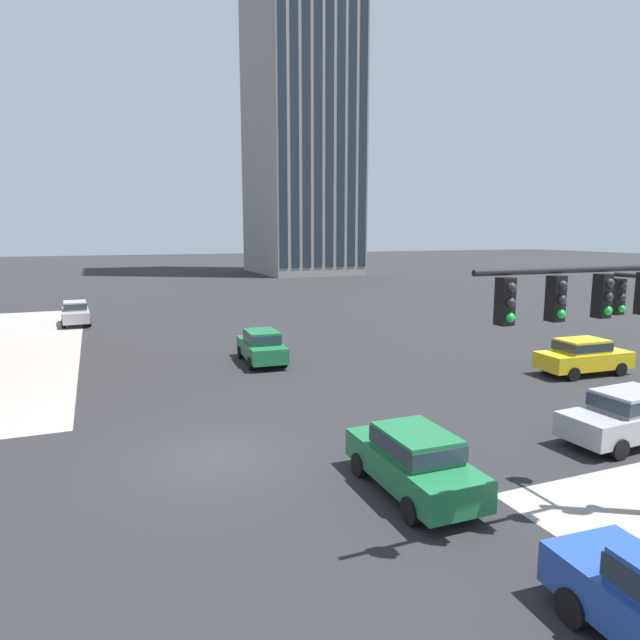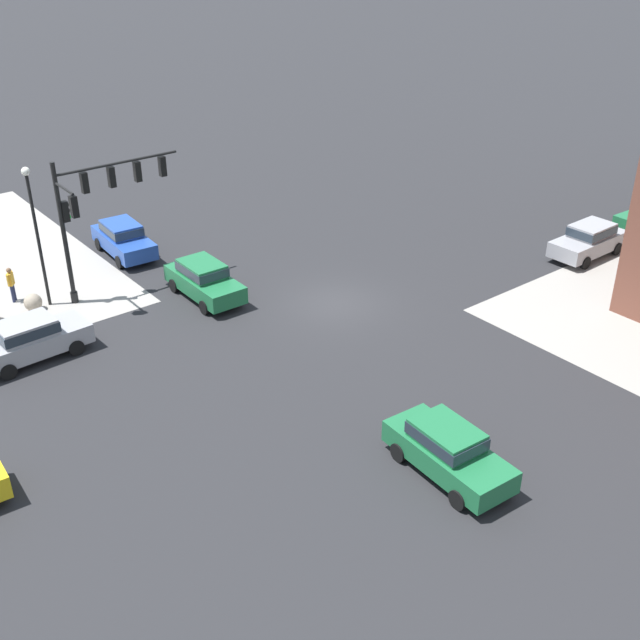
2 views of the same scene
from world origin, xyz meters
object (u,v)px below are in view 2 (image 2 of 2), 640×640
street_lamp_corner_near (35,223)px  pedestrian_at_curb (11,282)px  car_main_northbound_far (204,279)px  car_cross_eastbound (448,449)px  bollard_sphere_curb_a (33,302)px  traffic_signal_main (93,203)px  car_main_mid (589,239)px  car_cross_westbound (30,338)px  car_main_northbound_near (123,238)px

street_lamp_corner_near → pedestrian_at_curb: bearing=-49.1°
pedestrian_at_curb → car_main_northbound_far: size_ratio=0.37×
car_main_northbound_far → car_cross_eastbound: 15.33m
bollard_sphere_curb_a → car_main_northbound_far: 7.47m
traffic_signal_main → pedestrian_at_curb: traffic_signal_main is taller
traffic_signal_main → car_main_mid: size_ratio=1.45×
car_main_northbound_far → car_main_mid: 19.23m
traffic_signal_main → street_lamp_corner_near: bearing=-14.6°
car_cross_westbound → pedestrian_at_curb: bearing=-102.1°
bollard_sphere_curb_a → car_main_northbound_far: car_main_northbound_far is taller
traffic_signal_main → car_main_mid: (-20.88, 11.04, -3.46)m
car_main_northbound_far → car_cross_westbound: 8.08m
pedestrian_at_curb → car_cross_westbound: car_cross_westbound is taller
traffic_signal_main → car_cross_eastbound: traffic_signal_main is taller
traffic_signal_main → car_cross_westbound: size_ratio=1.44×
car_cross_westbound → car_cross_eastbound: bearing=117.1°
traffic_signal_main → car_main_northbound_near: size_ratio=1.43×
car_cross_eastbound → car_main_mid: same height
street_lamp_corner_near → car_cross_westbound: street_lamp_corner_near is taller
pedestrian_at_curb → car_cross_eastbound: car_cross_eastbound is taller
traffic_signal_main → pedestrian_at_curb: (3.52, -1.92, -3.44)m
car_cross_westbound → car_main_northbound_near: bearing=-136.1°
traffic_signal_main → pedestrian_at_curb: size_ratio=3.92×
car_cross_eastbound → car_main_mid: 19.36m
bollard_sphere_curb_a → car_main_mid: size_ratio=0.18×
street_lamp_corner_near → car_main_northbound_far: size_ratio=1.43×
bollard_sphere_curb_a → street_lamp_corner_near: 3.56m
car_main_northbound_near → pedestrian_at_curb: bearing=15.3°
pedestrian_at_curb → street_lamp_corner_near: size_ratio=0.26×
car_main_northbound_near → car_cross_westbound: (7.38, 7.09, 0.00)m
car_main_mid → traffic_signal_main: bearing=-27.9°
bollard_sphere_curb_a → street_lamp_corner_near: size_ratio=0.12×
car_cross_westbound → car_main_mid: 26.65m
traffic_signal_main → car_cross_westbound: bearing=36.6°
bollard_sphere_curb_a → car_cross_eastbound: bearing=107.9°
car_cross_eastbound → car_main_mid: (-17.93, -7.31, 0.00)m
pedestrian_at_curb → street_lamp_corner_near: bearing=130.9°
car_main_northbound_near → car_main_northbound_far: 6.69m
bollard_sphere_curb_a → car_cross_eastbound: 19.84m
car_cross_westbound → car_main_mid: same height
street_lamp_corner_near → car_main_northbound_far: 7.46m
street_lamp_corner_near → car_cross_eastbound: size_ratio=1.40×
car_main_mid → car_cross_eastbound: bearing=22.2°
car_main_northbound_far → street_lamp_corner_near: bearing=-32.2°
car_main_northbound_far → car_cross_westbound: bearing=3.1°
car_cross_eastbound → pedestrian_at_curb: bearing=-72.3°
street_lamp_corner_near → car_cross_westbound: bearing=61.0°
bollard_sphere_curb_a → car_cross_westbound: 4.30m
car_cross_westbound → car_main_northbound_far: bearing=-176.9°
pedestrian_at_curb → car_main_northbound_far: bearing=144.4°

